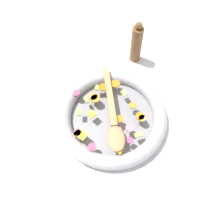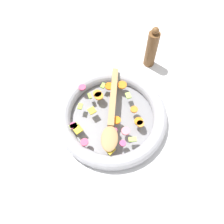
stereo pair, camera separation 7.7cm
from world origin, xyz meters
The scene contains 5 objects.
ground_plane centered at (0.00, 0.00, 0.00)m, with size 4.00×4.00×0.00m, color silver.
skillet centered at (0.00, 0.00, 0.02)m, with size 0.40×0.40×0.05m.
chopped_vegetables centered at (-0.01, 0.00, 0.05)m, with size 0.26×0.30×0.01m.
wooden_spoon centered at (-0.01, -0.02, 0.06)m, with size 0.15×0.32×0.01m.
pepper_mill centered at (0.23, 0.21, 0.09)m, with size 0.05×0.05×0.19m.
Camera 1 is at (-0.18, -0.32, 0.72)m, focal length 35.00 mm.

